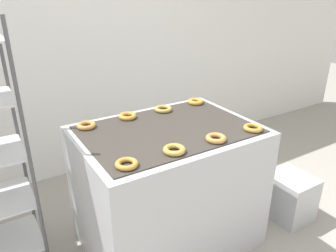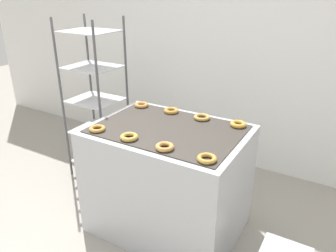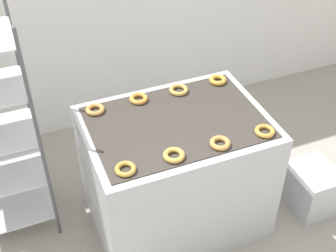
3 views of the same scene
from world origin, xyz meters
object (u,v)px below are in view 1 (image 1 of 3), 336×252
donut_near_right (253,128)px  donut_far_right (196,102)px  donut_near_left (127,164)px  donut_near_midleft (174,150)px  glaze_bin (289,196)px  donut_far_midright (163,109)px  donut_far_left (86,125)px  fryer_machine (168,188)px  donut_far_midleft (128,116)px  donut_near_midright (216,138)px

donut_near_right → donut_far_right: (-0.01, 0.64, 0.00)m
donut_near_left → donut_near_midleft: (0.31, 0.00, 0.00)m
glaze_bin → donut_far_midright: size_ratio=2.84×
donut_near_left → donut_near_midleft: donut_near_midleft is taller
donut_near_left → donut_far_right: size_ratio=0.99×
donut_near_midleft → donut_far_right: donut_far_right is taller
donut_near_midleft → donut_far_left: bearing=117.1°
glaze_bin → donut_near_midleft: bearing=-179.3°
fryer_machine → glaze_bin: fryer_machine is taller
donut_far_left → donut_far_midleft: bearing=1.5°
fryer_machine → donut_near_right: size_ratio=9.42×
donut_near_midleft → donut_near_right: (0.63, -0.01, -0.00)m
donut_near_left → donut_near_midleft: size_ratio=0.94×
glaze_bin → donut_far_midright: donut_far_midright is taller
donut_near_right → donut_far_left: size_ratio=1.01×
glaze_bin → donut_far_midright: bearing=145.5°
donut_near_midleft → donut_far_left: size_ratio=1.04×
donut_near_midleft → donut_near_midright: 0.31m
glaze_bin → donut_far_right: (-0.57, 0.62, 0.78)m
glaze_bin → donut_far_right: donut_far_right is taller
donut_far_right → donut_far_midright: bearing=-178.8°
glaze_bin → donut_far_midleft: bearing=152.6°
donut_near_left → donut_far_midleft: 0.70m
donut_near_right → donut_far_midright: (-0.33, 0.63, 0.00)m
fryer_machine → donut_far_midright: 0.60m
donut_far_midleft → donut_far_right: 0.62m
donut_far_left → donut_far_midleft: (0.31, 0.01, 0.00)m
donut_far_midleft → donut_far_midright: donut_far_midleft is taller
fryer_machine → donut_far_right: (0.46, 0.32, 0.50)m
donut_near_left → donut_near_midright: 0.61m
glaze_bin → donut_near_left: (-1.49, -0.02, 0.78)m
donut_near_left → donut_far_left: donut_far_left is taller
donut_near_midright → donut_near_right: 0.32m
donut_near_midright → donut_far_left: (-0.62, 0.63, -0.00)m
donut_near_midright → donut_far_right: same height
glaze_bin → donut_near_midleft: donut_near_midleft is taller
fryer_machine → donut_near_midleft: (-0.15, -0.31, 0.49)m
fryer_machine → donut_far_right: 0.75m
donut_near_midright → donut_far_right: (0.31, 0.64, 0.00)m
donut_near_left → donut_far_midright: bearing=46.1°
glaze_bin → donut_far_left: size_ratio=3.02×
donut_far_midright → donut_far_right: donut_far_right is taller
glaze_bin → donut_near_left: bearing=-179.4°
donut_near_left → donut_near_right: bearing=-0.4°
donut_near_right → donut_far_midright: 0.71m
donut_near_midright → donut_far_midleft: 0.71m
donut_near_left → donut_near_midright: size_ratio=0.97×
donut_far_midright → glaze_bin: bearing=-34.5°
donut_near_left → donut_far_midleft: donut_far_midleft is taller
glaze_bin → donut_far_left: donut_far_left is taller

